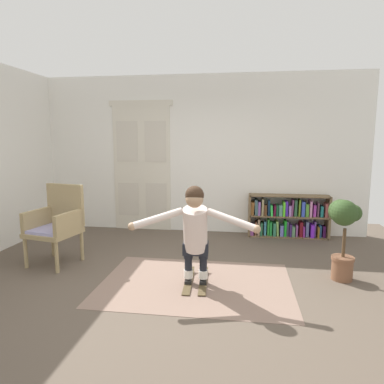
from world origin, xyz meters
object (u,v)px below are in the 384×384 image
object	(u,v)px
wicker_chair	(57,222)
person_skier	(195,228)
bookshelf	(286,218)
potted_plant	(344,227)
skis_pair	(196,281)

from	to	relation	value
wicker_chair	person_skier	distance (m)	2.13
wicker_chair	person_skier	size ratio (longest dim) A/B	0.77
wicker_chair	person_skier	world-z (taller)	person_skier
bookshelf	potted_plant	world-z (taller)	potted_plant
bookshelf	wicker_chair	size ratio (longest dim) A/B	1.28
potted_plant	person_skier	world-z (taller)	person_skier
potted_plant	skis_pair	bearing A→B (deg)	-169.41
bookshelf	skis_pair	world-z (taller)	bookshelf
bookshelf	skis_pair	xyz separation A→B (m)	(-1.33, -2.25, -0.32)
bookshelf	skis_pair	bearing A→B (deg)	-120.69
bookshelf	potted_plant	distance (m)	2.00
bookshelf	person_skier	xyz separation A→B (m)	(-1.33, -2.40, 0.38)
potted_plant	person_skier	xyz separation A→B (m)	(-1.75, -0.48, 0.04)
wicker_chair	potted_plant	distance (m)	3.80
wicker_chair	skis_pair	bearing A→B (deg)	-12.16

